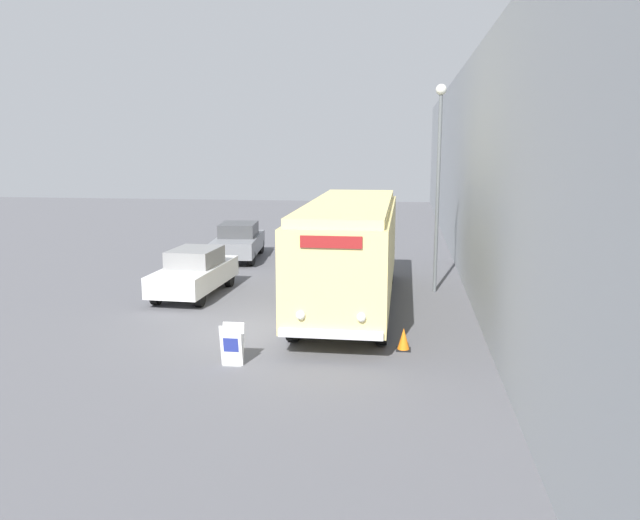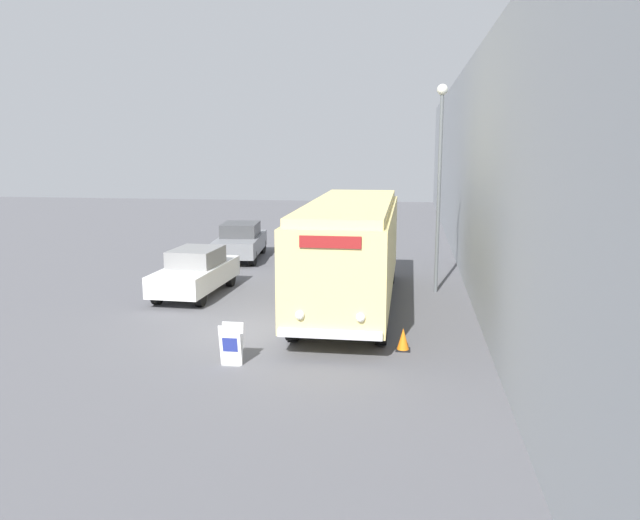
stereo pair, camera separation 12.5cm
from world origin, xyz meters
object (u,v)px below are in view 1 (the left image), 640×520
vintage_bus (350,247)px  parked_car_mid (239,241)px  sign_board (232,345)px  streetlamp (439,162)px  traffic_cone (404,339)px  parked_car_near (195,272)px

vintage_bus → parked_car_mid: vintage_bus is taller
vintage_bus → sign_board: 6.23m
sign_board → streetlamp: streetlamp is taller
traffic_cone → vintage_bus: bearing=113.0°
vintage_bus → parked_car_near: vintage_bus is taller
sign_board → parked_car_mid: bearing=104.5°
vintage_bus → traffic_cone: (1.70, -4.01, -1.62)m
parked_car_near → traffic_cone: size_ratio=7.75×
streetlamp → parked_car_mid: size_ratio=1.53×
traffic_cone → parked_car_near: bearing=145.2°
parked_car_mid → sign_board: bearing=-81.4°
parked_car_near → streetlamp: bearing=13.2°
vintage_bus → streetlamp: streetlamp is taller
vintage_bus → traffic_cone: size_ratio=17.95×
streetlamp → parked_car_near: streetlamp is taller
parked_car_near → traffic_cone: 8.60m
parked_car_mid → traffic_cone: 13.76m
traffic_cone → streetlamp: bearing=80.8°
sign_board → traffic_cone: bearing=22.5°
parked_car_near → parked_car_mid: size_ratio=0.96×
traffic_cone → sign_board: bearing=-157.5°
vintage_bus → parked_car_near: (-5.34, 0.88, -1.11)m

